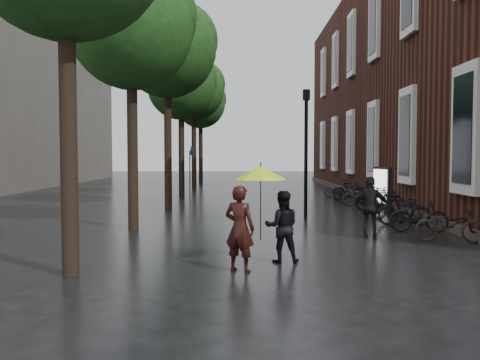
{
  "coord_description": "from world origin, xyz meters",
  "views": [
    {
      "loc": [
        -0.72,
        -8.54,
        2.31
      ],
      "look_at": [
        -0.8,
        5.74,
        1.58
      ],
      "focal_mm": 38.0,
      "sensor_mm": 36.0,
      "label": 1
    }
  ],
  "objects_px": {
    "parked_bicycles": "(376,200)",
    "lamp_post": "(306,140)",
    "person_black": "(282,227)",
    "ad_lightbox": "(383,187)",
    "person_burgundy": "(240,228)",
    "pedestrian_walking": "(371,208)"
  },
  "relations": [
    {
      "from": "lamp_post",
      "to": "ad_lightbox",
      "type": "bearing_deg",
      "value": 42.02
    },
    {
      "from": "pedestrian_walking",
      "to": "person_black",
      "type": "bearing_deg",
      "value": 65.26
    },
    {
      "from": "lamp_post",
      "to": "person_black",
      "type": "bearing_deg",
      "value": -100.73
    },
    {
      "from": "pedestrian_walking",
      "to": "person_burgundy",
      "type": "bearing_deg",
      "value": 63.91
    },
    {
      "from": "person_burgundy",
      "to": "pedestrian_walking",
      "type": "bearing_deg",
      "value": -107.14
    },
    {
      "from": "ad_lightbox",
      "to": "lamp_post",
      "type": "xyz_separation_m",
      "value": [
        -3.74,
        -3.37,
        1.93
      ]
    },
    {
      "from": "person_black",
      "to": "parked_bicycles",
      "type": "xyz_separation_m",
      "value": [
        4.47,
        9.33,
        -0.29
      ]
    },
    {
      "from": "parked_bicycles",
      "to": "ad_lightbox",
      "type": "bearing_deg",
      "value": 67.1
    },
    {
      "from": "person_burgundy",
      "to": "lamp_post",
      "type": "height_order",
      "value": "lamp_post"
    },
    {
      "from": "person_burgundy",
      "to": "lamp_post",
      "type": "xyz_separation_m",
      "value": [
        2.36,
        8.54,
        1.96
      ]
    },
    {
      "from": "person_black",
      "to": "ad_lightbox",
      "type": "xyz_separation_m",
      "value": [
        5.2,
        11.06,
        0.12
      ]
    },
    {
      "from": "ad_lightbox",
      "to": "person_black",
      "type": "bearing_deg",
      "value": -133.16
    },
    {
      "from": "parked_bicycles",
      "to": "lamp_post",
      "type": "xyz_separation_m",
      "value": [
        -3.02,
        -1.65,
        2.33
      ]
    },
    {
      "from": "person_black",
      "to": "lamp_post",
      "type": "relative_size",
      "value": 0.33
    },
    {
      "from": "pedestrian_walking",
      "to": "ad_lightbox",
      "type": "bearing_deg",
      "value": -91.56
    },
    {
      "from": "person_burgundy",
      "to": "ad_lightbox",
      "type": "height_order",
      "value": "ad_lightbox"
    },
    {
      "from": "person_burgundy",
      "to": "pedestrian_walking",
      "type": "distance_m",
      "value": 5.33
    },
    {
      "from": "person_black",
      "to": "lamp_post",
      "type": "bearing_deg",
      "value": -101.03
    },
    {
      "from": "pedestrian_walking",
      "to": "parked_bicycles",
      "type": "xyz_separation_m",
      "value": [
        1.8,
        6.23,
        -0.37
      ]
    },
    {
      "from": "parked_bicycles",
      "to": "lamp_post",
      "type": "distance_m",
      "value": 4.15
    },
    {
      "from": "parked_bicycles",
      "to": "ad_lightbox",
      "type": "xyz_separation_m",
      "value": [
        0.73,
        1.73,
        0.41
      ]
    },
    {
      "from": "person_burgundy",
      "to": "person_black",
      "type": "relative_size",
      "value": 1.11
    }
  ]
}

